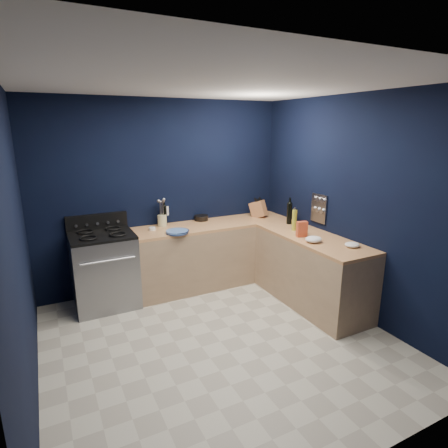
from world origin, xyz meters
TOP-DOWN VIEW (x-y plane):
  - floor at (0.00, 0.00)m, footprint 3.50×3.50m
  - ceiling at (0.00, 0.00)m, footprint 3.50×3.50m
  - wall_back at (0.00, 1.76)m, footprint 3.50×0.02m
  - wall_right at (1.76, 0.00)m, footprint 0.02×3.50m
  - wall_left at (-1.76, 0.00)m, footprint 0.02×3.50m
  - wall_front at (0.00, -1.76)m, footprint 3.50×0.02m
  - cab_back at (0.60, 1.44)m, footprint 2.30×0.63m
  - top_back at (0.60, 1.44)m, footprint 2.30×0.63m
  - cab_right at (1.44, 0.29)m, footprint 0.63×1.67m
  - top_right at (1.44, 0.29)m, footprint 0.63×1.67m
  - gas_range at (-0.93, 1.42)m, footprint 0.76×0.66m
  - oven_door at (-0.93, 1.10)m, footprint 0.59×0.02m
  - cooktop at (-0.93, 1.42)m, footprint 0.76×0.66m
  - backguard at (-0.93, 1.72)m, footprint 0.76×0.06m
  - spice_panel at (1.74, 0.55)m, footprint 0.02×0.28m
  - wall_outlet at (0.00, 1.74)m, footprint 0.09×0.02m
  - plate_stack at (-0.03, 1.20)m, footprint 0.37×0.37m
  - ramekin at (-0.27, 1.49)m, footprint 0.12×0.12m
  - utensil_crock at (-0.09, 1.63)m, footprint 0.14×0.14m
  - wine_bottle_back at (-0.04, 1.66)m, footprint 0.07×0.07m
  - lemon_basket at (0.51, 1.67)m, footprint 0.24×0.24m
  - knife_block at (1.38, 1.48)m, footprint 0.25×0.30m
  - wine_bottle_right at (1.54, 0.93)m, footprint 0.09×0.09m
  - oil_bottle at (1.40, 0.63)m, footprint 0.07×0.07m
  - spice_jar_near at (1.44, 0.65)m, footprint 0.05×0.05m
  - spice_jar_far at (1.42, 0.43)m, footprint 0.04×0.04m
  - crouton_bag at (1.31, 0.35)m, footprint 0.14×0.09m
  - towel_front at (1.29, 0.11)m, footprint 0.23×0.21m
  - towel_end at (1.57, -0.23)m, footprint 0.21×0.20m

SIDE VIEW (x-z plane):
  - floor at x=0.00m, z-range -0.02..0.00m
  - cab_back at x=0.60m, z-range 0.00..0.86m
  - cab_right at x=1.44m, z-range 0.00..0.86m
  - oven_door at x=-0.93m, z-range 0.24..0.66m
  - gas_range at x=-0.93m, z-range 0.00..0.92m
  - top_back at x=0.60m, z-range 0.86..0.90m
  - top_right at x=1.44m, z-range 0.86..0.90m
  - ramekin at x=-0.27m, z-range 0.90..0.94m
  - plate_stack at x=-0.03m, z-range 0.90..0.94m
  - towel_end at x=1.57m, z-range 0.90..0.95m
  - cooktop at x=-0.93m, z-range 0.92..0.95m
  - towel_front at x=1.29m, z-range 0.90..0.97m
  - lemon_basket at x=0.51m, z-range 0.90..0.98m
  - spice_jar_far at x=1.42m, z-range 0.90..0.98m
  - spice_jar_near at x=1.44m, z-range 0.90..1.00m
  - utensil_crock at x=-0.09m, z-range 0.90..1.05m
  - crouton_bag at x=1.31m, z-range 0.90..1.09m
  - knife_block at x=1.38m, z-range 0.87..1.16m
  - wine_bottle_back at x=-0.04m, z-range 0.90..1.17m
  - oil_bottle at x=1.40m, z-range 0.90..1.18m
  - backguard at x=-0.93m, z-range 0.94..1.14m
  - wine_bottle_right at x=1.54m, z-range 0.90..1.20m
  - wall_outlet at x=0.00m, z-range 1.02..1.15m
  - spice_panel at x=1.74m, z-range 0.99..1.37m
  - wall_back at x=0.00m, z-range 0.00..2.60m
  - wall_right at x=1.76m, z-range 0.00..2.60m
  - wall_left at x=-1.76m, z-range 0.00..2.60m
  - wall_front at x=0.00m, z-range 0.00..2.60m
  - ceiling at x=0.00m, z-range 2.60..2.62m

